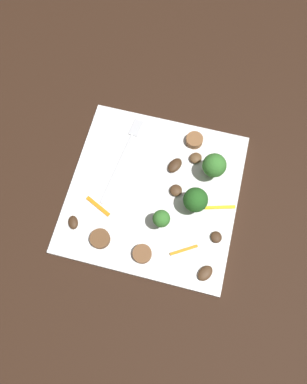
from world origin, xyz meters
The scene contains 18 objects.
ground_plane centered at (0.00, 0.00, 0.00)m, with size 1.40×1.40×0.00m, color black.
plate centered at (0.00, 0.00, 0.01)m, with size 0.30×0.30×0.02m, color white.
fork centered at (0.06, 0.07, 0.02)m, with size 0.18×0.03×0.00m.
broccoli_floret_0 centered at (-0.01, -0.08, 0.05)m, with size 0.04×0.04×0.06m.
broccoli_floret_1 centered at (0.06, -0.09, 0.05)m, with size 0.04×0.04×0.06m.
broccoli_floret_2 centered at (-0.05, -0.03, 0.05)m, with size 0.03×0.03×0.05m.
sausage_slice_0 centered at (-0.11, -0.01, 0.02)m, with size 0.03×0.03×0.01m, color brown.
sausage_slice_1 centered at (-0.11, 0.07, 0.02)m, with size 0.03×0.03×0.01m, color brown.
sausage_slice_2 centered at (0.12, -0.05, 0.02)m, with size 0.03×0.03×0.01m, color brown.
mushroom_0 centered at (-0.09, 0.12, 0.02)m, with size 0.02×0.02×0.01m, color #422B19.
mushroom_1 centered at (0.08, -0.06, 0.02)m, with size 0.02×0.02×0.01m, color brown.
mushroom_2 centered at (-0.12, -0.12, 0.02)m, with size 0.03×0.02×0.01m, color #4C331E.
mushroom_3 centered at (-0.05, -0.12, 0.02)m, with size 0.02×0.02×0.01m, color #422B19.
mushroom_4 centered at (0.01, -0.04, 0.02)m, with size 0.02×0.02×0.01m, color #4C331E.
mushroom_5 centered at (0.06, -0.03, 0.02)m, with size 0.03×0.02×0.01m, color #422B19.
pepper_strip_0 centered at (-0.05, 0.09, 0.02)m, with size 0.05×0.01×0.00m, color orange.
pepper_strip_1 centered at (-0.09, -0.08, 0.02)m, with size 0.05×0.00×0.00m, color orange.
pepper_strip_2 centered at (0.00, -0.12, 0.02)m, with size 0.05×0.01×0.00m, color yellow.
Camera 1 is at (-0.21, -0.05, 0.63)m, focal length 33.83 mm.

